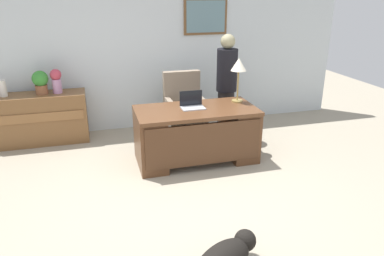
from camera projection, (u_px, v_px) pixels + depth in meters
The scene contains 11 objects.
ground_plane at pixel (188, 197), 4.34m from camera, with size 12.00×12.00×0.00m, color #9E937F.
back_wall at pixel (148, 49), 6.21m from camera, with size 7.00×0.16×2.70m.
desk at pixel (197, 133), 5.13m from camera, with size 1.66×0.83×0.77m.
credenza at pixel (39, 119), 5.77m from camera, with size 1.46×0.50×0.79m.
armchair at pixel (184, 109), 5.95m from camera, with size 0.60×0.59×1.07m.
person_standing at pixel (226, 87), 5.76m from camera, with size 0.32×0.32×1.68m.
laptop at pixel (192, 104), 5.07m from camera, with size 0.32×0.22×0.22m.
desk_lamp at pixel (239, 67), 5.17m from camera, with size 0.22×0.22×0.64m.
vase_with_flowers at pixel (56, 80), 5.64m from camera, with size 0.17×0.17×0.37m.
vase_empty at pixel (3, 88), 5.48m from camera, with size 0.11×0.11×0.25m, color silver.
potted_plant at pixel (40, 81), 5.59m from camera, with size 0.24×0.24×0.36m.
Camera 1 is at (-0.96, -3.65, 2.30)m, focal length 34.33 mm.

